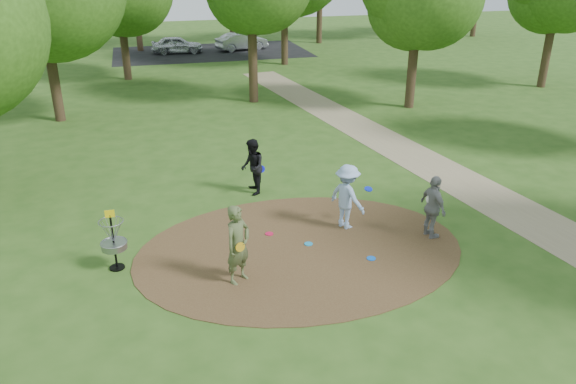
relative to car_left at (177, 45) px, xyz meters
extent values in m
plane|color=#2D5119|center=(0.44, -30.07, -0.62)|extent=(100.00, 100.00, 0.00)
cylinder|color=#47301C|center=(0.44, -30.07, -0.61)|extent=(8.40, 8.40, 0.02)
cube|color=#8C7A5B|center=(6.94, -28.07, -0.61)|extent=(7.55, 39.89, 0.01)
cube|color=black|center=(2.44, -0.07, -0.61)|extent=(14.00, 8.00, 0.01)
imported|color=#4F5A34|center=(-1.33, -31.09, 0.33)|extent=(0.82, 0.78, 1.89)
cylinder|color=gold|center=(-1.32, -31.30, 0.38)|extent=(0.22, 0.09, 0.22)
imported|color=#99B5E4|center=(2.01, -29.17, 0.29)|extent=(1.12, 1.35, 1.81)
cylinder|color=#0C25D5|center=(2.63, -29.15, 0.44)|extent=(0.25, 0.25, 0.08)
imported|color=black|center=(0.03, -26.23, 0.26)|extent=(0.71, 0.89, 1.75)
cylinder|color=#0D12EA|center=(0.31, -26.23, 0.16)|extent=(0.23, 0.09, 0.22)
imported|color=gray|center=(3.97, -30.31, 0.25)|extent=(0.51, 1.05, 1.73)
cylinder|color=white|center=(3.86, -30.29, 0.49)|extent=(0.23, 0.11, 0.22)
cylinder|color=#1889C4|center=(0.72, -29.88, -0.59)|extent=(0.22, 0.22, 0.02)
cylinder|color=blue|center=(1.99, -30.99, -0.59)|extent=(0.22, 0.22, 0.02)
cylinder|color=#C91440|center=(-0.13, -29.07, -0.59)|extent=(0.22, 0.22, 0.02)
imported|color=#B8BCC0|center=(0.00, 0.00, 0.00)|extent=(3.70, 1.66, 1.24)
imported|color=#9FA1A7|center=(4.80, 0.19, 0.02)|extent=(4.07, 2.29, 1.27)
cylinder|color=black|center=(-4.06, -29.77, 0.06)|extent=(0.05, 0.05, 1.35)
cylinder|color=black|center=(-4.06, -29.77, -0.60)|extent=(0.36, 0.36, 0.04)
cylinder|color=gray|center=(-4.06, -29.77, 0.00)|extent=(0.60, 0.60, 0.16)
torus|color=gray|center=(-4.06, -29.77, 0.08)|extent=(0.63, 0.63, 0.03)
torus|color=gray|center=(-4.06, -29.77, 0.63)|extent=(0.58, 0.58, 0.02)
cube|color=yellow|center=(-4.06, -29.77, 0.83)|extent=(0.22, 0.02, 0.18)
cylinder|color=#332316|center=(-6.56, -16.07, 1.28)|extent=(0.44, 0.44, 3.80)
cylinder|color=#332316|center=(2.44, -15.07, 1.47)|extent=(0.44, 0.44, 4.18)
cylinder|color=#332316|center=(9.44, -18.07, 1.19)|extent=(0.44, 0.44, 3.61)
sphere|color=#2D5115|center=(9.44, -18.07, 4.31)|extent=(4.78, 4.78, 4.78)
cylinder|color=#332316|center=(-3.56, -8.07, 1.09)|extent=(0.44, 0.44, 3.42)
cylinder|color=#332316|center=(6.44, -6.07, 1.57)|extent=(0.44, 0.44, 4.37)
cylinder|color=#332316|center=(18.44, -16.07, 1.28)|extent=(0.44, 0.44, 3.80)
camera|label=1|loc=(-3.16, -42.05, 6.45)|focal=35.00mm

